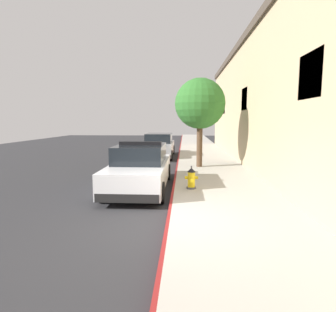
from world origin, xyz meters
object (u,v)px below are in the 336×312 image
parked_car_silver_ahead (159,146)px  street_tree (200,104)px  fire_hydrant (191,178)px  police_cruiser (140,168)px

parked_car_silver_ahead → street_tree: size_ratio=1.14×
street_tree → parked_car_silver_ahead: bearing=116.2°
fire_hydrant → street_tree: size_ratio=0.18×
police_cruiser → street_tree: bearing=60.7°
police_cruiser → fire_hydrant: 1.89m
police_cruiser → street_tree: size_ratio=1.14×
parked_car_silver_ahead → fire_hydrant: (1.93, -9.54, -0.22)m
police_cruiser → parked_car_silver_ahead: (-0.14, 8.98, -0.00)m
police_cruiser → street_tree: (2.28, 4.05, 2.45)m
police_cruiser → street_tree: street_tree is taller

